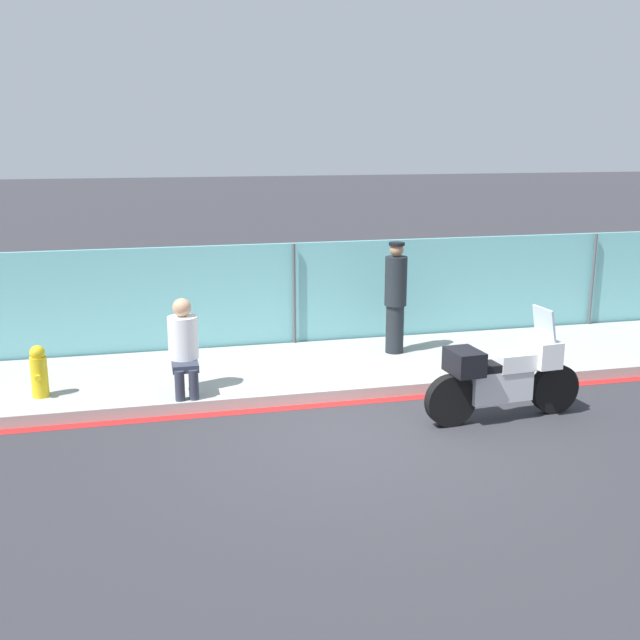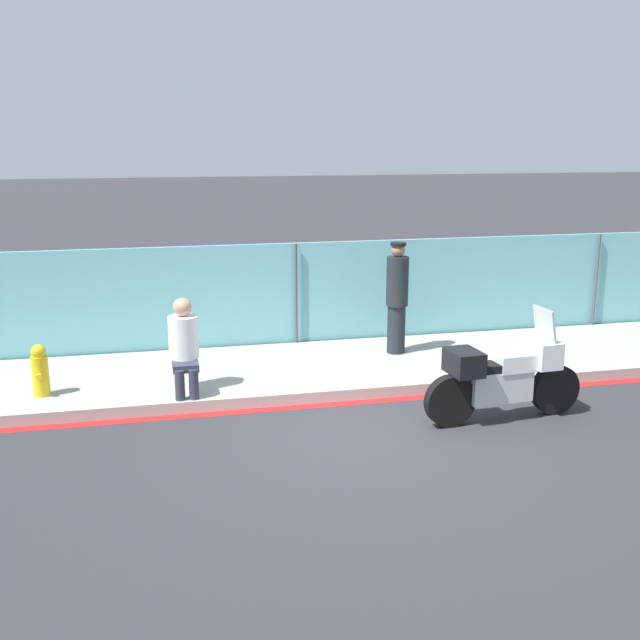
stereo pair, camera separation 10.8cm
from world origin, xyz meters
name	(u,v)px [view 1 (the left image)]	position (x,y,z in m)	size (l,w,h in m)	color
ground_plane	(357,436)	(0.00, 0.00, 0.00)	(120.00, 120.00, 0.00)	#2D2D33
sidewalk	(311,369)	(0.00, 2.49, 0.08)	(41.10, 2.53, 0.16)	#9E9E99
curb_paint_stripe	(333,404)	(0.00, 1.13, 0.00)	(41.10, 0.18, 0.01)	red
storefront_fence	(293,298)	(0.00, 3.84, 0.91)	(39.04, 0.17, 1.82)	#6BB2B7
motorcycle	(503,376)	(1.96, 0.12, 0.57)	(2.16, 0.60, 1.43)	black
officer_standing	(395,297)	(1.44, 2.82, 1.07)	(0.35, 0.35, 1.77)	#1E2328
person_seated_on_curb	(184,342)	(-1.93, 1.67, 0.86)	(0.40, 0.67, 1.28)	#2D3342
fire_hydrant	(39,372)	(-3.81, 1.91, 0.51)	(0.22, 0.27, 0.70)	gold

